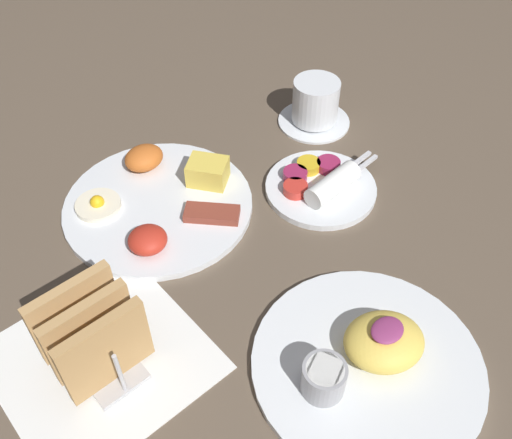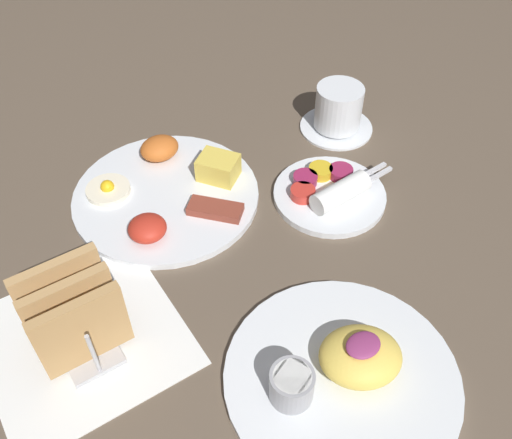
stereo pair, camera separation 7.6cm
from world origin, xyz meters
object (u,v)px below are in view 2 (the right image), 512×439
at_px(plate_condiments, 330,192).
at_px(toast_rack, 73,313).
at_px(plate_breakfast, 168,191).
at_px(coffee_cup, 338,111).
at_px(plate_foreground, 342,373).

bearing_deg(plate_condiments, toast_rack, -175.59).
height_order(plate_breakfast, toast_rack, toast_rack).
bearing_deg(toast_rack, plate_condiments, 4.41).
xyz_separation_m(plate_condiments, coffee_cup, (0.11, 0.12, 0.02)).
xyz_separation_m(plate_breakfast, plate_foreground, (0.03, -0.37, 0.00)).
bearing_deg(coffee_cup, toast_rack, -162.87).
distance_m(plate_breakfast, plate_condiments, 0.24).
bearing_deg(plate_condiments, plate_breakfast, 146.42).
height_order(plate_condiments, toast_rack, toast_rack).
bearing_deg(plate_breakfast, plate_condiments, -33.58).
xyz_separation_m(plate_foreground, toast_rack, (-0.22, 0.21, 0.04)).
height_order(plate_breakfast, plate_foreground, plate_foreground).
distance_m(toast_rack, coffee_cup, 0.53).
relative_size(plate_breakfast, coffee_cup, 2.25).
distance_m(plate_breakfast, plate_foreground, 0.37).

